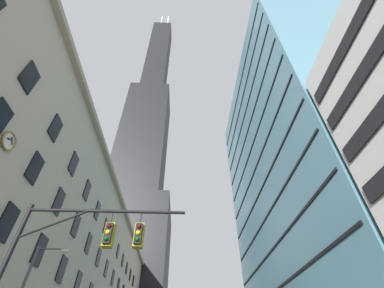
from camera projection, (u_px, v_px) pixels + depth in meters
station_building at (58, 267)px, 35.73m from camera, size 13.46×75.10×24.23m
dark_skyscraper at (140, 167)px, 111.74m from camera, size 29.72×29.72×231.21m
glass_office_midrise at (304, 171)px, 38.81m from camera, size 15.46×34.65×48.21m
traffic_signal_mast at (81, 251)px, 10.44m from camera, size 7.27×0.63×6.85m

